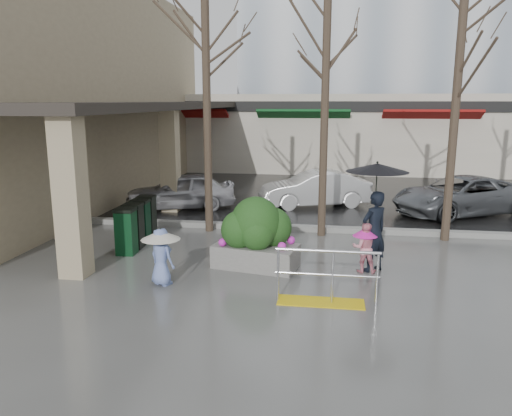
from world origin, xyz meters
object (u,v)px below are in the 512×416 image
(tree_midwest, at_px, (327,38))
(planter, at_px, (256,234))
(handrail, at_px, (325,284))
(woman, at_px, (375,207))
(car_c, at_px, (460,195))
(child_pink, at_px, (365,245))
(car_b, at_px, (315,189))
(tree_west, at_px, (206,46))
(car_a, at_px, (181,191))
(tree_mideast, at_px, (460,52))
(news_boxes, at_px, (137,223))
(child_blue, at_px, (161,250))

(tree_midwest, relative_size, planter, 3.52)
(handrail, relative_size, woman, 0.78)
(woman, bearing_deg, handrail, 23.61)
(woman, xyz_separation_m, car_c, (3.26, 6.15, -0.81))
(child_pink, relative_size, car_b, 0.29)
(woman, bearing_deg, tree_west, -71.99)
(woman, xyz_separation_m, car_b, (-1.51, 6.70, -0.81))
(child_pink, bearing_deg, car_a, -43.71)
(tree_mideast, xyz_separation_m, woman, (-2.12, -2.83, -3.42))
(tree_mideast, distance_m, car_b, 6.79)
(handrail, bearing_deg, tree_mideast, 56.81)
(tree_mideast, distance_m, news_boxes, 9.22)
(woman, relative_size, car_b, 0.63)
(tree_midwest, distance_m, child_pink, 5.56)
(woman, relative_size, car_a, 0.65)
(car_a, height_order, car_b, same)
(car_c, bearing_deg, woman, -55.55)
(tree_mideast, distance_m, planter, 6.89)
(tree_west, bearing_deg, child_pink, -35.02)
(car_a, xyz_separation_m, car_b, (4.55, 1.10, 0.00))
(tree_midwest, height_order, woman, tree_midwest)
(child_pink, bearing_deg, child_blue, 19.36)
(handrail, distance_m, news_boxes, 5.77)
(handrail, xyz_separation_m, car_c, (4.28, 8.12, 0.25))
(woman, relative_size, child_blue, 2.06)
(tree_mideast, bearing_deg, planter, -147.75)
(tree_midwest, xyz_separation_m, child_blue, (-3.11, -4.34, -4.51))
(car_a, relative_size, car_b, 0.97)
(tree_west, xyz_separation_m, tree_mideast, (6.50, 0.00, -0.22))
(tree_midwest, xyz_separation_m, woman, (1.18, -2.83, -3.79))
(handrail, bearing_deg, car_b, 93.23)
(child_blue, distance_m, car_a, 7.33)
(woman, height_order, planter, woman)
(handrail, distance_m, car_c, 9.18)
(handrail, distance_m, car_a, 9.10)
(tree_west, distance_m, tree_midwest, 3.20)
(news_boxes, bearing_deg, tree_midwest, 17.11)
(car_a, bearing_deg, tree_west, 12.49)
(handrail, distance_m, tree_west, 7.52)
(child_pink, height_order, car_a, car_a)
(tree_west, relative_size, woman, 2.81)
(planter, height_order, car_c, planter)
(child_pink, height_order, car_b, car_b)
(tree_west, height_order, child_pink, tree_west)
(handrail, bearing_deg, car_a, 123.65)
(car_b, bearing_deg, child_blue, -38.26)
(child_pink, distance_m, car_b, 6.94)
(tree_mideast, relative_size, news_boxes, 3.15)
(planter, relative_size, news_boxes, 0.96)
(tree_mideast, distance_m, car_a, 9.62)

